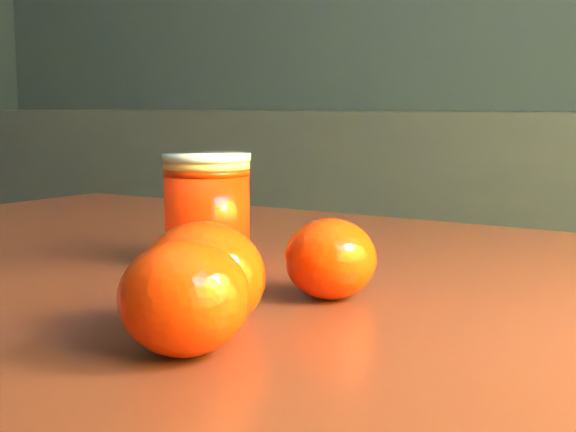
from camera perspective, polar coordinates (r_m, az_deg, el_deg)
The scene contains 6 objects.
kitchen_counter at distance 2.25m, azimuth 3.19°, elevation -4.05°, with size 3.15×0.60×0.90m, color #434347.
table at distance 0.61m, azimuth -3.99°, elevation -14.00°, with size 1.06×0.76×0.79m.
juice_glass at distance 0.63m, azimuth -5.77°, elevation 0.41°, with size 0.07×0.07×0.09m.
orange_front at distance 0.45m, azimuth -6.10°, elevation -4.34°, with size 0.07×0.07×0.06m, color #FF3205.
orange_back at distance 0.52m, azimuth 3.04°, elevation -3.06°, with size 0.06×0.06×0.05m, color #FF3205.
orange_extra at distance 0.41m, azimuth -7.39°, elevation -5.79°, with size 0.07×0.07×0.06m, color #FF3205.
Camera 1 is at (1.14, -0.44, 0.91)m, focal length 50.00 mm.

